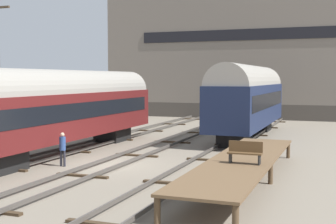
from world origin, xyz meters
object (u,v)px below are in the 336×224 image
object	(u,v)px
train_car_maroon	(66,106)
bench	(245,152)
train_car_navy	(248,97)
person_worker	(63,146)

from	to	relation	value
train_car_maroon	bench	bearing A→B (deg)	-22.99
train_car_navy	bench	distance (m)	16.57
train_car_navy	bench	world-z (taller)	train_car_navy
train_car_maroon	bench	size ratio (longest dim) A/B	13.03
train_car_maroon	train_car_navy	bearing A→B (deg)	52.31
train_car_maroon	train_car_navy	world-z (taller)	train_car_navy
train_car_maroon	person_worker	xyz separation A→B (m)	(2.11, -3.65, -1.79)
train_car_maroon	person_worker	distance (m)	4.58
person_worker	bench	bearing A→B (deg)	-7.76
train_car_maroon	train_car_navy	xyz separation A→B (m)	(8.70, 11.27, 0.25)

